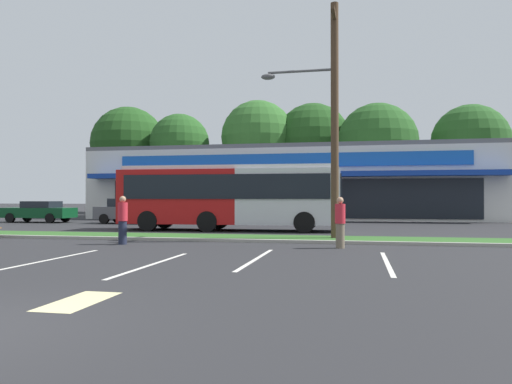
# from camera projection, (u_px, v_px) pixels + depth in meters

# --- Properties ---
(grass_median) EXTENTS (56.00, 2.20, 0.12)m
(grass_median) POSITION_uv_depth(u_px,v_px,m) (226.00, 238.00, 19.74)
(grass_median) COLOR #2D5B23
(grass_median) RESTS_ON ground_plane
(curb_lip) EXTENTS (56.00, 0.24, 0.12)m
(curb_lip) POSITION_uv_depth(u_px,v_px,m) (218.00, 240.00, 18.55)
(curb_lip) COLOR #99968C
(curb_lip) RESTS_ON ground_plane
(parking_stripe_0) EXTENTS (0.12, 4.80, 0.01)m
(parking_stripe_0) POSITION_uv_depth(u_px,v_px,m) (50.00, 260.00, 13.17)
(parking_stripe_0) COLOR silver
(parking_stripe_0) RESTS_ON ground_plane
(parking_stripe_1) EXTENTS (0.12, 4.80, 0.01)m
(parking_stripe_1) POSITION_uv_depth(u_px,v_px,m) (152.00, 264.00, 12.24)
(parking_stripe_1) COLOR silver
(parking_stripe_1) RESTS_ON ground_plane
(parking_stripe_2) EXTENTS (0.12, 4.80, 0.01)m
(parking_stripe_2) POSITION_uv_depth(u_px,v_px,m) (256.00, 259.00, 13.30)
(parking_stripe_2) COLOR silver
(parking_stripe_2) RESTS_ON ground_plane
(parking_stripe_3) EXTENTS (0.12, 4.80, 0.01)m
(parking_stripe_3) POSITION_uv_depth(u_px,v_px,m) (387.00, 263.00, 12.53)
(parking_stripe_3) COLOR silver
(parking_stripe_3) RESTS_ON ground_plane
(lot_arrow) EXTENTS (0.70, 1.60, 0.01)m
(lot_arrow) POSITION_uv_depth(u_px,v_px,m) (79.00, 301.00, 7.88)
(lot_arrow) COLOR beige
(lot_arrow) RESTS_ON ground_plane
(storefront_building) EXTENTS (31.52, 11.72, 5.59)m
(storefront_building) POSITION_uv_depth(u_px,v_px,m) (295.00, 184.00, 40.51)
(storefront_building) COLOR silver
(storefront_building) RESTS_ON ground_plane
(tree_far_left) EXTENTS (8.26, 8.26, 11.81)m
(tree_far_left) POSITION_uv_depth(u_px,v_px,m) (128.00, 144.00, 55.45)
(tree_far_left) COLOR #473323
(tree_far_left) RESTS_ON ground_plane
(tree_left) EXTENTS (6.28, 6.28, 10.51)m
(tree_left) POSITION_uv_depth(u_px,v_px,m) (179.00, 144.00, 52.32)
(tree_left) COLOR #473323
(tree_left) RESTS_ON ground_plane
(tree_mid_left) EXTENTS (7.68, 7.68, 11.85)m
(tree_mid_left) POSITION_uv_depth(u_px,v_px,m) (258.00, 137.00, 51.96)
(tree_mid_left) COLOR #473323
(tree_mid_left) RESTS_ON ground_plane
(tree_mid) EXTENTS (7.87, 7.87, 11.52)m
(tree_mid) POSITION_uv_depth(u_px,v_px,m) (313.00, 141.00, 51.80)
(tree_mid) COLOR #473323
(tree_mid) RESTS_ON ground_plane
(tree_mid_right) EXTENTS (7.88, 7.88, 10.82)m
(tree_mid_right) POSITION_uv_depth(u_px,v_px,m) (377.00, 144.00, 48.03)
(tree_mid_right) COLOR #473323
(tree_mid_right) RESTS_ON ground_plane
(tree_right) EXTENTS (7.18, 7.18, 10.37)m
(tree_right) POSITION_uv_depth(u_px,v_px,m) (470.00, 143.00, 46.30)
(tree_right) COLOR #473323
(tree_right) RESTS_ON ground_plane
(utility_pole) EXTENTS (3.03, 2.40, 9.14)m
(utility_pole) POSITION_uv_depth(u_px,v_px,m) (331.00, 113.00, 19.03)
(utility_pole) COLOR #4C3826
(utility_pole) RESTS_ON ground_plane
(city_bus) EXTENTS (11.15, 2.91, 3.25)m
(city_bus) POSITION_uv_depth(u_px,v_px,m) (230.00, 195.00, 24.99)
(city_bus) COLOR #B71414
(city_bus) RESTS_ON ground_plane
(car_0) EXTENTS (4.74, 1.94, 1.42)m
(car_0) POSITION_uv_depth(u_px,v_px,m) (39.00, 211.00, 33.27)
(car_0) COLOR #0C3F1E
(car_0) RESTS_ON ground_plane
(car_1) EXTENTS (4.11, 1.98, 1.59)m
(car_1) POSITION_uv_depth(u_px,v_px,m) (129.00, 211.00, 31.71)
(car_1) COLOR #515459
(car_1) RESTS_ON ground_plane
(pedestrian_near_bench) EXTENTS (0.34, 0.34, 1.71)m
(pedestrian_near_bench) POSITION_uv_depth(u_px,v_px,m) (123.00, 220.00, 17.53)
(pedestrian_near_bench) COLOR #1E2338
(pedestrian_near_bench) RESTS_ON ground_plane
(pedestrian_by_pole) EXTENTS (0.34, 0.34, 1.67)m
(pedestrian_by_pole) POSITION_uv_depth(u_px,v_px,m) (340.00, 223.00, 16.18)
(pedestrian_by_pole) COLOR #726651
(pedestrian_by_pole) RESTS_ON ground_plane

